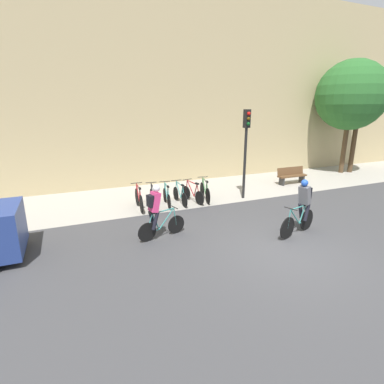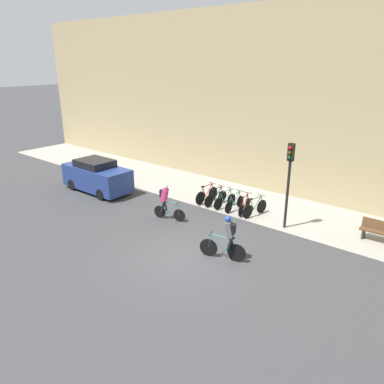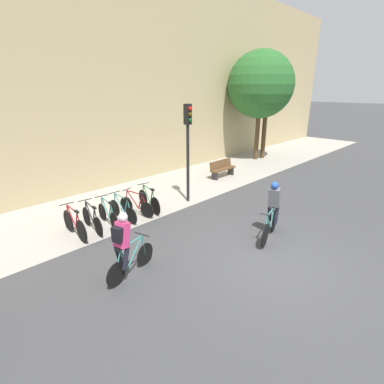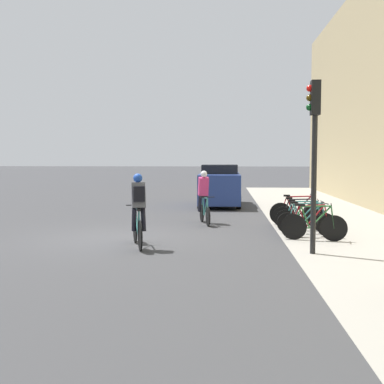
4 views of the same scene
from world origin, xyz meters
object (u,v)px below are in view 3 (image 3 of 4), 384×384
object	(u,v)px
traffic_light_pole	(188,136)
parked_bike_4	(136,205)
parked_bike_5	(149,201)
parked_bike_2	(108,215)
parked_bike_1	(92,219)
cyclist_pink	(124,244)
parked_bike_0	(75,224)
parked_bike_3	(123,210)
bench	(222,168)
cyclist_grey	(273,208)

from	to	relation	value
traffic_light_pole	parked_bike_4	bearing A→B (deg)	171.57
parked_bike_5	parked_bike_2	bearing A→B (deg)	-179.96
parked_bike_1	parked_bike_2	distance (m)	0.59
traffic_light_pole	parked_bike_2	bearing A→B (deg)	174.36
cyclist_pink	parked_bike_5	size ratio (longest dim) A/B	1.03
cyclist_pink	parked_bike_5	bearing A→B (deg)	44.48
parked_bike_0	parked_bike_3	bearing A→B (deg)	-0.07
parked_bike_0	bench	size ratio (longest dim) A/B	1.05
parked_bike_3	parked_bike_2	bearing A→B (deg)	179.92
cyclist_grey	bench	size ratio (longest dim) A/B	1.08
parked_bike_5	bench	distance (m)	5.58
bench	parked_bike_0	bearing A→B (deg)	-174.15
cyclist_pink	parked_bike_0	distance (m)	3.07
parked_bike_5	bench	xyz separation A→B (m)	(5.52, 0.87, 0.06)
parked_bike_4	parked_bike_0	bearing A→B (deg)	179.97
parked_bike_0	parked_bike_4	xyz separation A→B (m)	(2.35, -0.00, -0.04)
cyclist_grey	parked_bike_5	size ratio (longest dim) A/B	1.07
cyclist_pink	parked_bike_4	distance (m)	3.96
parked_bike_0	bench	xyz separation A→B (m)	(8.45, 0.87, 0.05)
traffic_light_pole	parked_bike_3	bearing A→B (deg)	173.26
parked_bike_5	parked_bike_4	bearing A→B (deg)	-179.89
cyclist_pink	parked_bike_2	size ratio (longest dim) A/B	1.08
parked_bike_2	parked_bike_3	distance (m)	0.59
parked_bike_4	parked_bike_5	distance (m)	0.58
parked_bike_1	parked_bike_3	xyz separation A→B (m)	(1.18, -0.00, -0.01)
parked_bike_0	parked_bike_5	world-z (taller)	parked_bike_0
parked_bike_2	bench	xyz separation A→B (m)	(7.28, 0.87, 0.09)
cyclist_grey	parked_bike_5	bearing A→B (deg)	107.13
bench	traffic_light_pole	bearing A→B (deg)	-162.08
cyclist_grey	parked_bike_3	size ratio (longest dim) A/B	1.08
parked_bike_0	parked_bike_5	size ratio (longest dim) A/B	1.04
parked_bike_1	parked_bike_3	bearing A→B (deg)	-0.05
parked_bike_0	parked_bike_5	bearing A→B (deg)	-0.00
cyclist_pink	parked_bike_5	distance (m)	4.35
cyclist_grey	parked_bike_5	world-z (taller)	cyclist_grey
parked_bike_3	traffic_light_pole	xyz separation A→B (m)	(2.93, -0.35, 2.30)
parked_bike_4	bench	distance (m)	6.16
parked_bike_3	parked_bike_5	xyz separation A→B (m)	(1.17, 0.00, 0.03)
cyclist_grey	parked_bike_0	size ratio (longest dim) A/B	1.03
parked_bike_1	parked_bike_2	bearing A→B (deg)	-0.02
bench	parked_bike_4	bearing A→B (deg)	-171.91
parked_bike_2	bench	size ratio (longest dim) A/B	0.97
cyclist_pink	cyclist_grey	distance (m)	4.65
cyclist_pink	bench	size ratio (longest dim) A/B	1.05
parked_bike_1	parked_bike_3	size ratio (longest dim) A/B	1.00
cyclist_grey	parked_bike_3	distance (m)	5.11
cyclist_grey	parked_bike_2	size ratio (longest dim) A/B	1.12
cyclist_grey	parked_bike_0	distance (m)	6.17
parked_bike_2	traffic_light_pole	xyz separation A→B (m)	(3.52, -0.35, 2.30)
parked_bike_2	parked_bike_4	distance (m)	1.18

